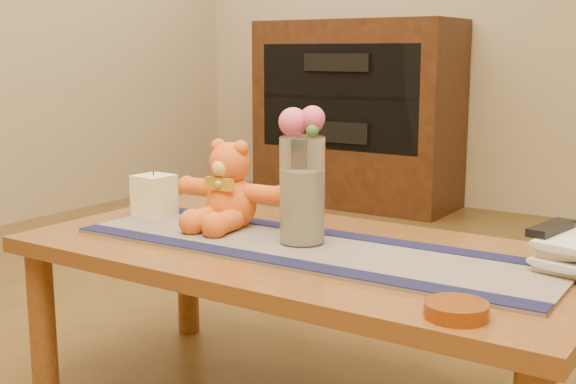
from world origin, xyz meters
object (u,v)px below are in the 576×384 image
Objects in this scene: tv_remote at (551,228)px; teddy_bear at (231,185)px; pillar_candle at (154,195)px; bronze_ball at (306,222)px; glass_vase at (302,190)px; amber_dish at (456,310)px; book_bottom at (551,260)px.

teddy_bear is at bearing -162.64° from tv_remote.
bronze_ball is at bearing 4.38° from pillar_candle.
tv_remote is (0.55, 0.16, -0.05)m from glass_vase.
pillar_candle is 1.08m from tv_remote.
amber_dish is at bearing -86.87° from tv_remote.
pillar_candle is 0.49m from bronze_ball.
amber_dish is at bearing -25.87° from teddy_bear.
book_bottom is (0.81, 0.12, -0.11)m from teddy_bear.
bronze_ball is at bearing 1.25° from teddy_bear.
teddy_bear is 2.02× the size of tv_remote.
tv_remote is (0.58, 0.09, 0.04)m from bronze_ball.
book_bottom is at bearing 90.00° from tv_remote.
teddy_bear is at bearing 168.45° from glass_vase.
teddy_bear is 0.82m from book_bottom.
bronze_ball is 0.59m from book_bottom.
teddy_bear is 0.26m from glass_vase.
pillar_candle is 0.52× the size of book_bottom.
teddy_bear reaches higher than bronze_ball.
amber_dish is at bearing -32.44° from bronze_ball.
glass_vase is at bearing -64.61° from bronze_ball.
teddy_bear is 2.79× the size of pillar_candle.
tv_remote is 0.44m from amber_dish.
pillar_candle is 0.53m from glass_vase.
glass_vase is 1.62× the size of tv_remote.
amber_dish is (0.53, -0.34, -0.03)m from bronze_ball.
book_bottom is at bearing 83.41° from amber_dish.
book_bottom is 0.08m from tv_remote.
amber_dish is (-0.05, -0.44, 0.00)m from book_bottom.
tv_remote is (-0.00, -0.01, 0.07)m from book_bottom.
bronze_ball is 0.30× the size of book_bottom.
teddy_bear is 1.24× the size of glass_vase.
bronze_ball is (0.49, 0.04, -0.02)m from pillar_candle.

